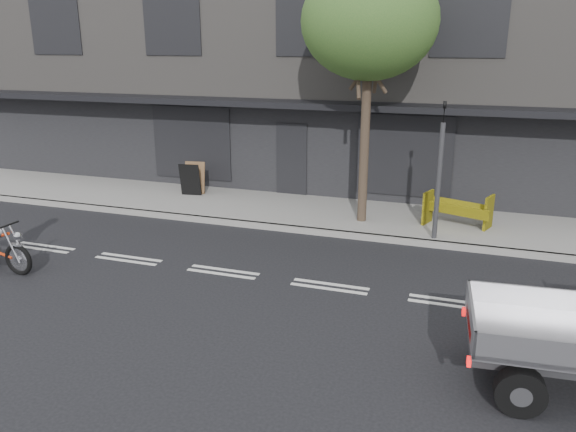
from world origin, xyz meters
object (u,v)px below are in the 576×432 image
(street_tree, at_px, (369,22))
(construction_barrier, at_px, (457,212))
(sandwich_board, at_px, (190,180))
(traffic_light_pole, at_px, (439,179))

(street_tree, relative_size, construction_barrier, 4.08)
(street_tree, relative_size, sandwich_board, 6.57)
(sandwich_board, bearing_deg, construction_barrier, -13.47)
(construction_barrier, relative_size, sandwich_board, 1.61)
(traffic_light_pole, bearing_deg, street_tree, 156.97)
(traffic_light_pole, height_order, sandwich_board, traffic_light_pole)
(street_tree, bearing_deg, construction_barrier, 1.72)
(traffic_light_pole, relative_size, construction_barrier, 2.12)
(traffic_light_pole, relative_size, sandwich_board, 3.41)
(construction_barrier, xyz_separation_m, sandwich_board, (-8.14, 0.76, 0.05))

